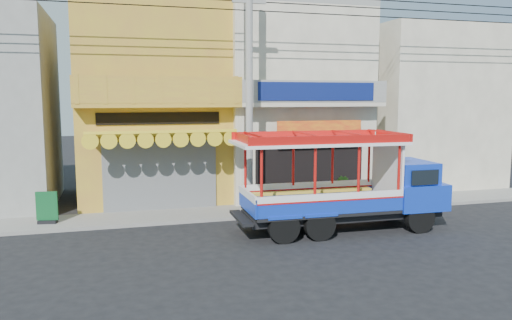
{
  "coord_description": "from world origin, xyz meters",
  "views": [
    {
      "loc": [
        -5.58,
        -13.78,
        4.36
      ],
      "look_at": [
        -0.98,
        2.5,
        2.2
      ],
      "focal_mm": 35.0,
      "sensor_mm": 36.0,
      "label": 1
    }
  ],
  "objects_px": {
    "potted_plant_a": "(297,195)",
    "songthaew_truck": "(356,183)",
    "potted_plant_b": "(343,190)",
    "utility_pole": "(253,77)",
    "green_sign": "(47,210)"
  },
  "relations": [
    {
      "from": "utility_pole",
      "to": "potted_plant_a",
      "type": "height_order",
      "value": "utility_pole"
    },
    {
      "from": "potted_plant_a",
      "to": "potted_plant_b",
      "type": "xyz_separation_m",
      "value": [
        2.0,
        0.21,
        0.03
      ]
    },
    {
      "from": "songthaew_truck",
      "to": "green_sign",
      "type": "xyz_separation_m",
      "value": [
        -9.81,
        3.12,
        -0.98
      ]
    },
    {
      "from": "songthaew_truck",
      "to": "potted_plant_a",
      "type": "bearing_deg",
      "value": 107.46
    },
    {
      "from": "utility_pole",
      "to": "potted_plant_a",
      "type": "xyz_separation_m",
      "value": [
        1.85,
        0.44,
        -4.39
      ]
    },
    {
      "from": "songthaew_truck",
      "to": "potted_plant_b",
      "type": "distance_m",
      "value": 3.46
    },
    {
      "from": "potted_plant_a",
      "to": "potted_plant_b",
      "type": "height_order",
      "value": "potted_plant_b"
    },
    {
      "from": "potted_plant_a",
      "to": "green_sign",
      "type": "bearing_deg",
      "value": 142.44
    },
    {
      "from": "potted_plant_b",
      "to": "potted_plant_a",
      "type": "bearing_deg",
      "value": 72.84
    },
    {
      "from": "songthaew_truck",
      "to": "potted_plant_b",
      "type": "bearing_deg",
      "value": 71.32
    },
    {
      "from": "potted_plant_b",
      "to": "green_sign",
      "type": "bearing_deg",
      "value": 67.2
    },
    {
      "from": "green_sign",
      "to": "potted_plant_b",
      "type": "bearing_deg",
      "value": 0.28
    },
    {
      "from": "potted_plant_a",
      "to": "songthaew_truck",
      "type": "bearing_deg",
      "value": -109.11
    },
    {
      "from": "utility_pole",
      "to": "potted_plant_b",
      "type": "height_order",
      "value": "utility_pole"
    },
    {
      "from": "green_sign",
      "to": "potted_plant_a",
      "type": "bearing_deg",
      "value": -1.0
    }
  ]
}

